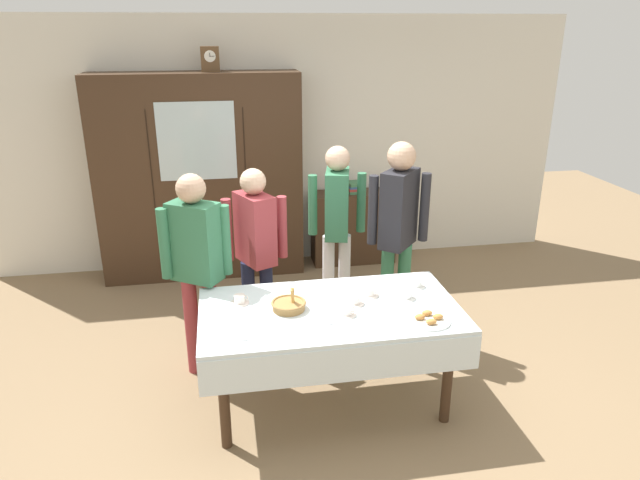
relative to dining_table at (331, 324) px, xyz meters
The scene contains 22 objects.
ground_plane 0.71m from the dining_table, 90.00° to the left, with size 12.00×12.00×0.00m, color #846B4C.
back_wall 2.96m from the dining_table, 90.00° to the left, with size 6.40×0.10×2.70m, color silver.
dining_table is the anchor object (origin of this frame).
wall_cabinet 2.77m from the dining_table, 109.17° to the left, with size 2.11×0.46×2.15m.
mantel_clock 3.13m from the dining_table, 105.55° to the left, with size 0.18×0.11×0.24m.
bookshelf_low 2.76m from the dining_table, 73.66° to the left, with size 0.94×0.35×0.82m.
book_stack 2.76m from the dining_table, 73.66° to the left, with size 0.17×0.21×0.12m.
tea_cup_front_edge 0.18m from the dining_table, 42.18° to the right, with size 0.13×0.13×0.06m.
tea_cup_near_left 0.75m from the dining_table, 20.59° to the left, with size 0.13×0.13×0.06m.
tea_cup_back_edge 0.38m from the dining_table, 28.81° to the left, with size 0.13×0.13×0.06m.
tea_cup_mid_right 0.58m from the dining_table, ahead, with size 0.13×0.13×0.06m.
tea_cup_near_right 0.24m from the dining_table, 19.83° to the left, with size 0.13×0.13×0.06m.
tea_cup_far_left 0.65m from the dining_table, 160.51° to the left, with size 0.13×0.13×0.06m.
bread_basket 0.32m from the dining_table, 166.91° to the left, with size 0.24×0.24×0.16m.
pastry_plate 0.67m from the dining_table, 23.20° to the right, with size 0.28×0.28×0.05m.
spoon_far_right 0.22m from the dining_table, 107.34° to the right, with size 0.12×0.02×0.01m.
spoon_front_edge 0.69m from the dining_table, 154.29° to the right, with size 0.12×0.02×0.01m.
spoon_mid_left 0.62m from the dining_table, 31.32° to the left, with size 0.12×0.02×0.01m.
person_behind_table_right 1.14m from the dining_table, 145.15° to the left, with size 0.52×0.36×1.60m.
person_by_cabinet 1.22m from the dining_table, 50.48° to the left, with size 0.52×0.40×1.73m.
person_near_right_end 1.09m from the dining_table, 114.58° to the left, with size 0.52×0.41×1.54m.
person_behind_table_left 1.43m from the dining_table, 76.89° to the left, with size 0.52×0.40×1.62m.
Camera 1 is at (-0.67, -3.62, 2.58)m, focal length 32.06 mm.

